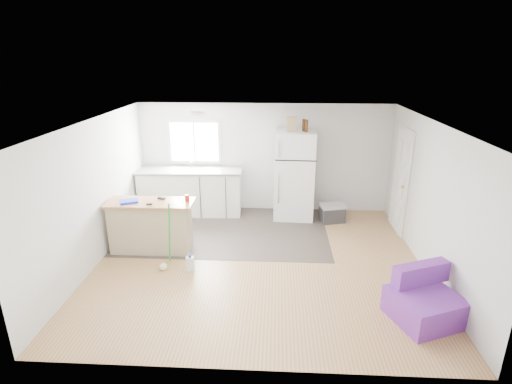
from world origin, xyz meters
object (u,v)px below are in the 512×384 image
kitchen_cabinets (191,191)px  cardboard_box (292,124)px  purple_seat (424,301)px  bottle_left (306,126)px  mop (165,256)px  blue_tray (129,201)px  peninsula (151,226)px  cooler (332,213)px  red_cup (187,198)px  bottle_right (304,125)px  refrigerator (294,175)px  cleaner_jug (190,264)px

kitchen_cabinets → cardboard_box: cardboard_box is taller
purple_seat → bottle_left: bearing=90.9°
mop → blue_tray: size_ratio=4.00×
peninsula → cooler: peninsula is taller
red_cup → bottle_right: bearing=38.2°
peninsula → refrigerator: 3.18m
purple_seat → cooler: bearing=82.2°
cooler → bottle_left: size_ratio=2.34×
refrigerator → red_cup: 2.58m
mop → cleaner_jug: bearing=-31.6°
refrigerator → mop: bearing=-129.7°
cooler → blue_tray: blue_tray is taller
purple_seat → cardboard_box: bearing=94.8°
mop → blue_tray: bearing=113.3°
refrigerator → cooler: bearing=-15.7°
mop → red_cup: mop is taller
purple_seat → red_cup: size_ratio=8.81×
kitchen_cabinets → refrigerator: (2.27, -0.06, 0.43)m
refrigerator → cooler: refrigerator is taller
peninsula → red_cup: 0.86m
cleaner_jug → blue_tray: 1.58m
cardboard_box → bottle_right: cardboard_box is taller
peninsula → blue_tray: bearing=-172.0°
purple_seat → cleaner_jug: (-3.41, 1.05, -0.12)m
kitchen_cabinets → red_cup: size_ratio=19.13×
cleaner_jug → cooler: bearing=29.0°
blue_tray → cardboard_box: 3.51m
bottle_right → refrigerator: bearing=166.4°
cleaner_jug → bottle_right: (1.93, 2.41, 1.89)m
cleaner_jug → mop: size_ratio=0.24×
cleaner_jug → red_cup: size_ratio=2.43×
bottle_left → cardboard_box: bearing=173.4°
refrigerator → purple_seat: 3.93m
peninsula → cleaner_jug: 1.15m
peninsula → bottle_left: bearing=29.9°
cardboard_box → bottle_left: 0.30m
peninsula → refrigerator: bearing=33.5°
peninsula → cleaner_jug: bearing=-39.9°
peninsula → mop: (0.42, -0.67, -0.24)m
mop → bottle_left: bottle_left is taller
kitchen_cabinets → peninsula: kitchen_cabinets is taller
refrigerator → cardboard_box: size_ratio=6.31×
peninsula → refrigerator: size_ratio=0.81×
purple_seat → mop: 3.98m
purple_seat → kitchen_cabinets: bearing=115.7°
cooler → mop: 3.70m
bottle_left → cleaner_jug: bearing=-130.3°
cardboard_box → kitchen_cabinets: bearing=176.5°
bottle_right → red_cup: bearing=-141.8°
bottle_left → purple_seat: bearing=-67.2°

